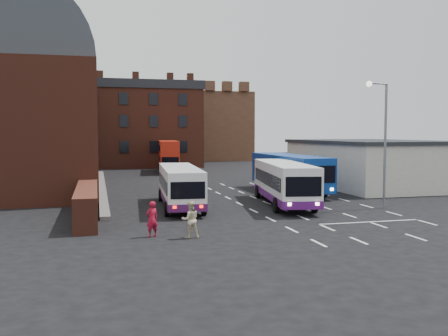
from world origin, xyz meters
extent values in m
plane|color=black|center=(0.00, 0.00, 0.00)|extent=(180.00, 180.00, 0.00)
cube|color=#602B1E|center=(-15.50, 21.00, 5.00)|extent=(12.00, 28.00, 10.00)
cylinder|color=#1E2328|center=(-15.50, 21.00, 10.00)|extent=(12.00, 26.00, 12.00)
cube|color=#602B1E|center=(-10.20, 2.00, 0.90)|extent=(1.20, 10.00, 1.80)
cube|color=beige|center=(15.00, 14.00, 2.00)|extent=(10.00, 16.00, 4.00)
cube|color=#282B30|center=(15.00, 14.00, 4.10)|extent=(10.40, 16.40, 0.30)
cube|color=brown|center=(-6.00, 46.00, 5.50)|extent=(22.00, 10.00, 11.00)
cube|color=brown|center=(6.00, 66.00, 6.00)|extent=(22.00, 22.00, 12.00)
cube|color=white|center=(-4.29, 5.02, 1.56)|extent=(2.91, 9.95, 2.23)
cube|color=black|center=(-4.29, 5.02, 1.70)|extent=(2.88, 8.75, 0.80)
cylinder|color=black|center=(-5.19, 8.21, 0.45)|extent=(0.31, 0.91, 0.89)
cylinder|color=black|center=(-5.65, 1.62, 0.45)|extent=(0.31, 0.91, 0.89)
cylinder|color=black|center=(-2.96, 8.05, 0.45)|extent=(0.31, 0.91, 0.89)
cylinder|color=black|center=(-3.42, 1.47, 0.45)|extent=(0.31, 0.91, 0.89)
cube|color=white|center=(2.81, 4.37, 1.69)|extent=(4.04, 10.86, 2.41)
cube|color=black|center=(2.81, 4.37, 1.83)|extent=(3.91, 9.69, 0.87)
cylinder|color=black|center=(3.48, 0.84, 0.48)|extent=(0.42, 1.00, 0.97)
cylinder|color=black|center=(4.59, 7.90, 0.48)|extent=(0.42, 1.00, 0.97)
cylinder|color=black|center=(1.09, 1.22, 0.48)|extent=(0.42, 1.00, 0.97)
cylinder|color=black|center=(2.20, 8.27, 0.48)|extent=(0.42, 1.00, 0.97)
cube|color=navy|center=(5.77, 10.81, 1.82)|extent=(2.84, 11.46, 2.59)
cube|color=black|center=(5.77, 10.81, 1.97)|extent=(2.88, 10.26, 0.93)
cylinder|color=black|center=(7.15, 7.21, 0.52)|extent=(0.31, 1.04, 1.04)
cylinder|color=black|center=(6.98, 14.89, 0.52)|extent=(0.31, 1.04, 1.04)
cylinder|color=black|center=(4.56, 7.16, 0.52)|extent=(0.31, 1.04, 1.04)
cylinder|color=black|center=(4.39, 14.83, 0.52)|extent=(0.31, 1.04, 1.04)
cube|color=red|center=(-0.92, 34.50, 2.18)|extent=(3.17, 9.97, 3.47)
cube|color=black|center=(-0.92, 34.50, 1.69)|extent=(3.11, 8.78, 0.80)
cylinder|color=black|center=(-0.12, 31.29, 0.45)|extent=(0.33, 0.91, 0.89)
cylinder|color=black|center=(0.52, 37.84, 0.45)|extent=(0.33, 0.91, 0.89)
cylinder|color=black|center=(-2.34, 31.50, 0.45)|extent=(0.33, 0.91, 0.89)
cylinder|color=black|center=(-1.69, 38.06, 0.45)|extent=(0.33, 0.91, 0.89)
cylinder|color=slate|center=(8.60, 1.28, 4.04)|extent=(0.16, 0.16, 8.08)
cylinder|color=slate|center=(7.90, 1.16, 8.08)|extent=(1.41, 0.33, 0.10)
sphere|color=#FFF2CC|center=(7.20, 1.04, 8.03)|extent=(0.36, 0.36, 0.36)
imported|color=maroon|center=(-7.10, -3.98, 0.85)|extent=(0.74, 0.63, 1.71)
imported|color=beige|center=(-5.37, -4.65, 0.87)|extent=(0.87, 0.68, 1.74)
camera|label=1|loc=(-9.58, -27.55, 4.97)|focal=40.00mm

